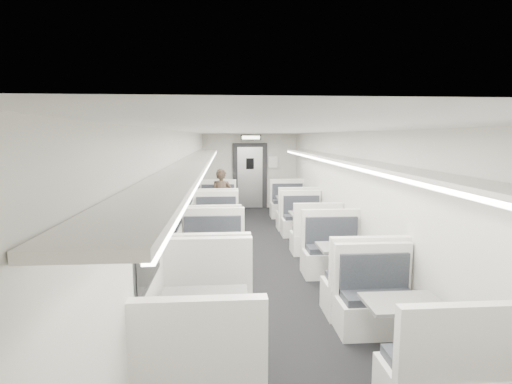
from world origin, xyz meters
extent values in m
cube|color=black|center=(0.00, 0.00, -0.06)|extent=(3.00, 12.00, 0.12)
cube|color=white|center=(0.00, 0.00, 2.46)|extent=(3.00, 12.00, 0.12)
cube|color=silver|center=(0.00, 6.06, 1.20)|extent=(3.00, 0.12, 2.40)
cube|color=silver|center=(-1.56, 0.00, 1.20)|extent=(0.12, 12.00, 2.40)
cube|color=silver|center=(1.56, 0.00, 1.20)|extent=(0.12, 12.00, 2.40)
cube|color=white|center=(-1.00, 2.62, 0.22)|extent=(1.02, 0.57, 0.43)
cube|color=black|center=(-1.00, 2.65, 0.48)|extent=(0.91, 0.45, 0.10)
cube|color=white|center=(-1.00, 2.41, 0.77)|extent=(1.02, 0.12, 0.68)
cube|color=white|center=(-1.00, 4.12, 0.22)|extent=(1.02, 0.57, 0.43)
cube|color=black|center=(-1.00, 4.09, 0.48)|extent=(0.91, 0.45, 0.10)
cube|color=white|center=(-1.00, 4.33, 0.77)|extent=(1.02, 0.12, 0.68)
cylinder|color=#B9B9BC|center=(-1.00, 3.37, 0.33)|extent=(0.10, 0.10, 0.67)
cylinder|color=#B9B9BC|center=(-1.00, 3.37, 0.01)|extent=(0.35, 0.35, 0.03)
cube|color=gray|center=(-1.00, 3.37, 0.70)|extent=(0.85, 0.58, 0.04)
cube|color=white|center=(-1.00, 0.50, 0.21)|extent=(1.00, 0.56, 0.43)
cube|color=black|center=(-1.00, 0.53, 0.47)|extent=(0.89, 0.44, 0.09)
cube|color=white|center=(-1.00, 0.29, 0.76)|extent=(1.00, 0.11, 0.66)
cube|color=white|center=(-1.00, 1.97, 0.21)|extent=(1.00, 0.56, 0.43)
cube|color=black|center=(-1.00, 1.94, 0.47)|extent=(0.89, 0.44, 0.09)
cube|color=white|center=(-1.00, 2.18, 0.76)|extent=(1.00, 0.11, 0.66)
cylinder|color=#B9B9BC|center=(-1.00, 1.23, 0.33)|extent=(0.09, 0.09, 0.65)
cylinder|color=#B9B9BC|center=(-1.00, 1.23, 0.01)|extent=(0.34, 0.34, 0.03)
cube|color=gray|center=(-1.00, 1.23, 0.69)|extent=(0.83, 0.57, 0.04)
cube|color=white|center=(-1.00, -2.04, 0.22)|extent=(1.05, 0.59, 0.45)
cube|color=black|center=(-1.00, -2.01, 0.50)|extent=(0.93, 0.47, 0.10)
cube|color=white|center=(-1.00, -2.26, 0.80)|extent=(1.05, 0.12, 0.70)
cube|color=white|center=(-1.00, -0.49, 0.22)|extent=(1.05, 0.59, 0.45)
cube|color=black|center=(-1.00, -0.52, 0.50)|extent=(0.93, 0.47, 0.10)
cube|color=white|center=(-1.00, -0.28, 0.80)|extent=(1.05, 0.12, 0.70)
cylinder|color=#B9B9BC|center=(-1.00, -1.27, 0.34)|extent=(0.10, 0.10, 0.69)
cylinder|color=#B9B9BC|center=(-1.00, -1.27, 0.01)|extent=(0.36, 0.36, 0.03)
cube|color=gray|center=(-1.00, -1.27, 0.73)|extent=(0.88, 0.60, 0.04)
cube|color=black|center=(-1.00, -3.76, 0.50)|extent=(0.93, 0.47, 0.10)
cube|color=white|center=(-1.00, -4.00, 0.79)|extent=(1.05, 0.12, 0.69)
cube|color=white|center=(-1.00, -2.25, 0.22)|extent=(1.05, 0.58, 0.45)
cube|color=black|center=(-1.00, -2.28, 0.50)|extent=(0.93, 0.47, 0.10)
cube|color=white|center=(-1.00, -2.03, 0.79)|extent=(1.05, 0.12, 0.69)
cylinder|color=#B9B9BC|center=(-1.00, -3.02, 0.34)|extent=(0.10, 0.10, 0.68)
cylinder|color=#B9B9BC|center=(-1.00, -3.02, 0.01)|extent=(0.36, 0.36, 0.03)
cube|color=gray|center=(-1.00, -3.02, 0.72)|extent=(0.87, 0.59, 0.04)
cube|color=white|center=(1.00, 2.94, 0.21)|extent=(1.00, 0.55, 0.42)
cube|color=black|center=(1.00, 2.96, 0.47)|extent=(0.88, 0.44, 0.09)
cube|color=white|center=(1.00, 2.73, 0.75)|extent=(1.00, 0.11, 0.66)
cube|color=white|center=(1.00, 4.40, 0.21)|extent=(1.00, 0.55, 0.42)
cube|color=black|center=(1.00, 4.37, 0.47)|extent=(0.88, 0.44, 0.09)
cube|color=white|center=(1.00, 4.60, 0.75)|extent=(1.00, 0.11, 0.66)
cylinder|color=#B9B9BC|center=(1.00, 3.67, 0.32)|extent=(0.09, 0.09, 0.65)
cylinder|color=#B9B9BC|center=(1.00, 3.67, 0.01)|extent=(0.34, 0.34, 0.03)
cube|color=gray|center=(1.00, 3.67, 0.69)|extent=(0.83, 0.56, 0.04)
cube|color=white|center=(1.00, 0.84, 0.20)|extent=(0.96, 0.53, 0.41)
cube|color=black|center=(1.00, 0.87, 0.45)|extent=(0.85, 0.43, 0.09)
cube|color=white|center=(1.00, 0.64, 0.72)|extent=(0.96, 0.11, 0.63)
cube|color=white|center=(1.00, 2.25, 0.20)|extent=(0.96, 0.53, 0.41)
cube|color=black|center=(1.00, 2.22, 0.45)|extent=(0.85, 0.43, 0.09)
cube|color=white|center=(1.00, 2.45, 0.72)|extent=(0.96, 0.11, 0.63)
cylinder|color=#B9B9BC|center=(1.00, 1.54, 0.31)|extent=(0.09, 0.09, 0.63)
cylinder|color=#B9B9BC|center=(1.00, 1.54, 0.01)|extent=(0.33, 0.33, 0.03)
cube|color=gray|center=(1.00, 1.54, 0.66)|extent=(0.80, 0.54, 0.04)
cube|color=white|center=(1.00, -1.94, 0.21)|extent=(1.00, 0.56, 0.43)
cube|color=black|center=(1.00, -1.91, 0.47)|extent=(0.89, 0.44, 0.09)
cube|color=white|center=(1.00, -2.14, 0.76)|extent=(1.00, 0.11, 0.66)
cube|color=white|center=(1.00, -0.46, 0.21)|extent=(1.00, 0.56, 0.43)
cube|color=black|center=(1.00, -0.49, 0.47)|extent=(0.89, 0.44, 0.09)
cube|color=white|center=(1.00, -0.26, 0.76)|extent=(1.00, 0.11, 0.66)
cylinder|color=#B9B9BC|center=(1.00, -1.20, 0.33)|extent=(0.09, 0.09, 0.65)
cylinder|color=#B9B9BC|center=(1.00, -1.20, 0.01)|extent=(0.34, 0.34, 0.03)
cube|color=gray|center=(1.00, -1.20, 0.69)|extent=(0.83, 0.57, 0.04)
cube|color=black|center=(1.00, -3.81, 0.45)|extent=(0.85, 0.42, 0.09)
cube|color=white|center=(1.00, -4.04, 0.72)|extent=(0.96, 0.11, 0.63)
cube|color=white|center=(1.00, -2.43, 0.20)|extent=(0.96, 0.53, 0.41)
cube|color=black|center=(1.00, -2.46, 0.45)|extent=(0.85, 0.42, 0.09)
cube|color=white|center=(1.00, -2.24, 0.72)|extent=(0.96, 0.11, 0.63)
cylinder|color=#B9B9BC|center=(1.00, -3.14, 0.31)|extent=(0.09, 0.09, 0.62)
cylinder|color=#B9B9BC|center=(1.00, -3.14, 0.01)|extent=(0.32, 0.32, 0.03)
cube|color=gray|center=(1.00, -3.14, 0.66)|extent=(0.79, 0.54, 0.04)
imported|color=black|center=(-0.89, 3.14, 0.76)|extent=(0.60, 0.44, 1.51)
cube|color=black|center=(-1.49, 3.40, 1.35)|extent=(0.02, 1.18, 0.84)
cube|color=black|center=(-1.49, 1.20, 1.35)|extent=(0.02, 1.18, 0.84)
cube|color=black|center=(-1.49, -1.00, 1.35)|extent=(0.02, 1.18, 0.84)
cube|color=black|center=(-1.49, -3.20, 1.35)|extent=(0.02, 1.18, 0.84)
cube|color=white|center=(-1.26, -0.30, 1.92)|extent=(0.46, 10.40, 0.05)
cube|color=white|center=(-1.06, -0.30, 1.87)|extent=(0.05, 10.20, 0.04)
cube|color=white|center=(1.26, -0.30, 1.92)|extent=(0.46, 10.40, 0.05)
cube|color=white|center=(1.06, -0.30, 1.87)|extent=(0.05, 10.20, 0.04)
cube|color=black|center=(0.00, 5.94, 1.05)|extent=(1.10, 0.10, 2.10)
cube|color=#B9B9BC|center=(0.00, 5.91, 1.00)|extent=(0.80, 0.05, 1.95)
cube|color=black|center=(0.00, 5.87, 1.45)|extent=(0.25, 0.02, 0.35)
cube|color=black|center=(0.00, 5.45, 2.28)|extent=(0.62, 0.10, 0.16)
cube|color=white|center=(0.00, 5.39, 2.28)|extent=(0.54, 0.02, 0.10)
cube|color=white|center=(0.75, 5.92, 1.50)|extent=(0.32, 0.02, 0.40)
camera|label=1|loc=(-0.77, -6.82, 2.32)|focal=28.00mm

